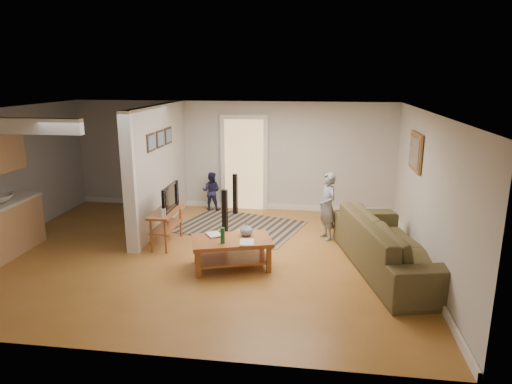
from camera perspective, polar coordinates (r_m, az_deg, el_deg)
ground at (r=8.20m, az=-6.89°, el=-7.71°), size 7.50×7.50×0.00m
room_shell at (r=8.50m, az=-13.43°, el=3.06°), size 7.54×6.02×2.52m
area_rug at (r=9.56m, az=-2.21°, el=-4.30°), size 2.88×2.44×0.01m
sofa at (r=7.85m, az=16.48°, el=-9.26°), size 1.80×3.11×0.85m
coffee_table at (r=7.48m, az=-2.94°, el=-6.63°), size 1.43×1.09×0.75m
tv_console at (r=8.56m, az=-11.14°, el=-2.66°), size 0.40×1.05×0.90m
speaker_left at (r=8.86m, az=-3.92°, el=-2.68°), size 0.11×0.11×0.94m
speaker_right at (r=10.32m, az=-2.61°, el=-0.25°), size 0.11×0.11×0.93m
toy_basket at (r=8.30m, az=-1.62°, el=-6.09°), size 0.45×0.45×0.40m
child at (r=8.98m, az=8.76°, el=-5.76°), size 0.48×0.56×1.30m
toddler at (r=10.77m, az=-5.54°, el=-2.22°), size 0.45×0.36×0.90m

